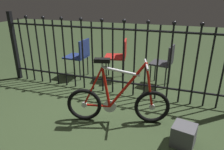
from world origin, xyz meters
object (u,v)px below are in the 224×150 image
(bicycle, at_px, (118,102))
(chair_navy, at_px, (79,54))
(chair_charcoal, at_px, (165,61))
(display_crate, at_px, (184,135))
(chair_red, at_px, (119,55))

(bicycle, relative_size, chair_navy, 1.69)
(bicycle, xyz_separation_m, chair_navy, (-1.26, 1.32, 0.19))
(chair_charcoal, relative_size, chair_navy, 0.98)
(bicycle, distance_m, chair_charcoal, 1.52)
(display_crate, bearing_deg, bicycle, 166.56)
(bicycle, height_order, chair_navy, bicycle)
(chair_red, bearing_deg, bicycle, -73.17)
(bicycle, distance_m, display_crate, 0.91)
(chair_navy, height_order, display_crate, chair_navy)
(chair_navy, distance_m, chair_red, 0.82)
(chair_red, relative_size, display_crate, 3.23)
(chair_charcoal, bearing_deg, bicycle, -107.69)
(chair_charcoal, distance_m, display_crate, 1.73)
(chair_charcoal, distance_m, chair_navy, 1.72)
(bicycle, xyz_separation_m, chair_red, (-0.45, 1.48, 0.22))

